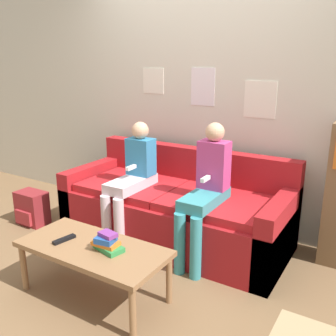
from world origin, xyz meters
name	(u,v)px	position (x,y,z in m)	size (l,w,h in m)	color
ground_plane	(142,264)	(0.00, 0.00, 0.00)	(10.00, 10.00, 0.00)	brown
wall_back	(204,94)	(0.00, 1.08, 1.30)	(8.00, 0.06, 2.60)	beige
couch	(176,210)	(0.00, 0.55, 0.29)	(2.05, 0.87, 0.81)	maroon
coffee_table	(93,252)	(-0.04, -0.52, 0.35)	(1.06, 0.49, 0.39)	#8E6642
person_left	(132,177)	(-0.34, 0.34, 0.61)	(0.24, 0.59, 1.08)	silver
person_right	(206,188)	(0.40, 0.35, 0.63)	(0.24, 0.59, 1.14)	teal
tv_remote	(64,239)	(-0.26, -0.56, 0.40)	(0.07, 0.17, 0.02)	black
book_stack	(107,243)	(0.09, -0.51, 0.44)	(0.23, 0.16, 0.13)	#2D8442
backpack	(32,208)	(-1.41, 0.07, 0.17)	(0.31, 0.23, 0.34)	maroon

